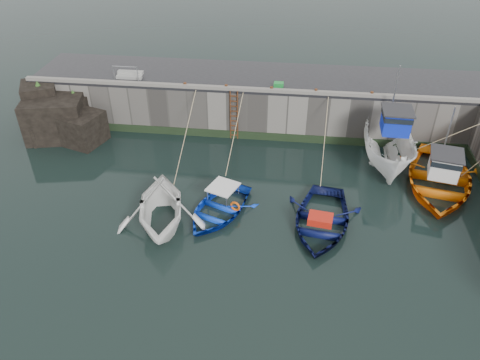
# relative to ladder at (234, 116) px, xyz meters

# --- Properties ---
(ground) EXTENTS (120.00, 120.00, 0.00)m
(ground) POSITION_rel_ladder_xyz_m (2.00, -9.91, -1.59)
(ground) COLOR black
(ground) RESTS_ON ground
(quay_back) EXTENTS (30.00, 5.00, 3.00)m
(quay_back) POSITION_rel_ladder_xyz_m (2.00, 2.59, -0.09)
(quay_back) COLOR slate
(quay_back) RESTS_ON ground
(road_back) EXTENTS (30.00, 5.00, 0.16)m
(road_back) POSITION_rel_ladder_xyz_m (2.00, 2.59, 1.49)
(road_back) COLOR black
(road_back) RESTS_ON quay_back
(kerb_back) EXTENTS (30.00, 0.30, 0.20)m
(kerb_back) POSITION_rel_ladder_xyz_m (2.00, 0.24, 1.67)
(kerb_back) COLOR slate
(kerb_back) RESTS_ON road_back
(algae_back) EXTENTS (30.00, 0.08, 0.50)m
(algae_back) POSITION_rel_ladder_xyz_m (2.00, 0.05, -1.34)
(algae_back) COLOR black
(algae_back) RESTS_ON ground
(rock_outcrop) EXTENTS (5.85, 4.24, 3.41)m
(rock_outcrop) POSITION_rel_ladder_xyz_m (-10.92, -0.80, -0.33)
(rock_outcrop) COLOR black
(rock_outcrop) RESTS_ON ground
(ladder) EXTENTS (0.51, 0.08, 3.20)m
(ladder) POSITION_rel_ladder_xyz_m (0.00, 0.00, 0.00)
(ladder) COLOR #3F1E0F
(ladder) RESTS_ON ground
(boat_near_white) EXTENTS (5.52, 6.06, 2.74)m
(boat_near_white) POSITION_rel_ladder_xyz_m (-2.37, -8.59, -1.59)
(boat_near_white) COLOR white
(boat_near_white) RESTS_ON ground
(boat_near_white_rope) EXTENTS (0.04, 6.70, 3.10)m
(boat_near_white_rope) POSITION_rel_ladder_xyz_m (-2.37, -3.00, -1.59)
(boat_near_white_rope) COLOR tan
(boat_near_white_rope) RESTS_ON ground
(boat_near_blue) EXTENTS (4.75, 5.49, 0.95)m
(boat_near_blue) POSITION_rel_ladder_xyz_m (0.19, -7.44, -1.59)
(boat_near_blue) COLOR blue
(boat_near_blue) RESTS_ON ground
(boat_near_blue_rope) EXTENTS (0.04, 5.66, 3.10)m
(boat_near_blue_rope) POSITION_rel_ladder_xyz_m (0.19, -2.43, -1.59)
(boat_near_blue_rope) COLOR tan
(boat_near_blue_rope) RESTS_ON ground
(boat_near_navy) EXTENTS (4.60, 5.92, 1.12)m
(boat_near_navy) POSITION_rel_ladder_xyz_m (5.22, -7.83, -1.59)
(boat_near_navy) COLOR #0A1040
(boat_near_navy) RESTS_ON ground
(boat_near_navy_rope) EXTENTS (0.04, 6.00, 3.10)m
(boat_near_navy_rope) POSITION_rel_ladder_xyz_m (5.22, -2.62, -1.59)
(boat_near_navy_rope) COLOR tan
(boat_near_navy_rope) RESTS_ON ground
(boat_far_white) EXTENTS (2.87, 7.12, 5.72)m
(boat_far_white) POSITION_rel_ladder_xyz_m (9.04, -1.74, -0.45)
(boat_far_white) COLOR white
(boat_far_white) RESTS_ON ground
(boat_far_orange) EXTENTS (6.30, 7.84, 4.44)m
(boat_far_orange) POSITION_rel_ladder_xyz_m (11.49, -3.78, -1.13)
(boat_far_orange) COLOR orange
(boat_far_orange) RESTS_ON ground
(fish_crate) EXTENTS (0.58, 0.43, 0.28)m
(fish_crate) POSITION_rel_ladder_xyz_m (2.59, 1.01, 1.71)
(fish_crate) COLOR #188731
(fish_crate) RESTS_ON road_back
(railing) EXTENTS (1.60, 1.05, 1.00)m
(railing) POSITION_rel_ladder_xyz_m (-6.75, 1.33, 1.77)
(railing) COLOR #A5A8AD
(railing) RESTS_ON road_back
(bollard_a) EXTENTS (0.18, 0.18, 0.28)m
(bollard_a) POSITION_rel_ladder_xyz_m (-3.00, 0.34, 1.71)
(bollard_a) COLOR #3F1E0F
(bollard_a) RESTS_ON road_back
(bollard_b) EXTENTS (0.18, 0.18, 0.28)m
(bollard_b) POSITION_rel_ladder_xyz_m (-0.50, 0.34, 1.71)
(bollard_b) COLOR #3F1E0F
(bollard_b) RESTS_ON road_back
(bollard_c) EXTENTS (0.18, 0.18, 0.28)m
(bollard_c) POSITION_rel_ladder_xyz_m (2.20, 0.34, 1.71)
(bollard_c) COLOR #3F1E0F
(bollard_c) RESTS_ON road_back
(bollard_d) EXTENTS (0.18, 0.18, 0.28)m
(bollard_d) POSITION_rel_ladder_xyz_m (4.80, 0.34, 1.71)
(bollard_d) COLOR #3F1E0F
(bollard_d) RESTS_ON road_back
(bollard_e) EXTENTS (0.18, 0.18, 0.28)m
(bollard_e) POSITION_rel_ladder_xyz_m (8.00, 0.34, 1.71)
(bollard_e) COLOR #3F1E0F
(bollard_e) RESTS_ON road_back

